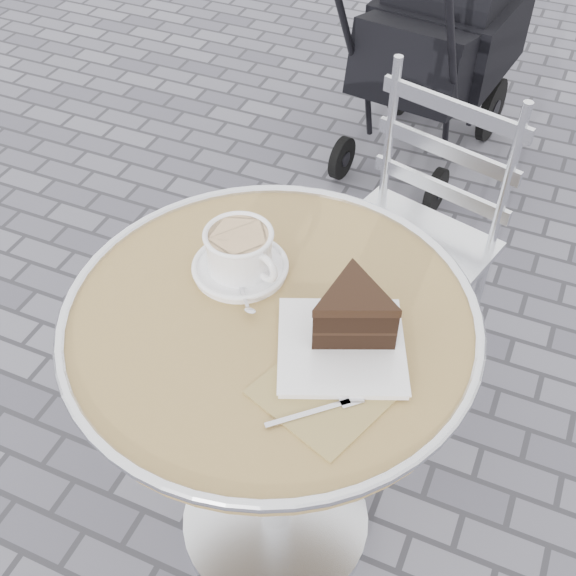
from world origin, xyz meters
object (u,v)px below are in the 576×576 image
at_px(cappuccino_set, 240,255).
at_px(bistro_chair, 424,209).
at_px(cake_plate_set, 350,322).
at_px(baby_stroller, 437,50).
at_px(cafe_table, 272,376).

xyz_separation_m(cappuccino_set, bistro_chair, (0.20, 0.58, -0.25)).
relative_size(cake_plate_set, baby_stroller, 0.36).
bearing_deg(cafe_table, cappuccino_set, 140.42).
relative_size(cafe_table, cake_plate_set, 2.23).
bearing_deg(baby_stroller, cake_plate_set, -73.44).
distance_m(cappuccino_set, baby_stroller, 1.63).
height_order(cafe_table, cake_plate_set, cake_plate_set).
relative_size(cappuccino_set, bistro_chair, 0.22).
relative_size(cafe_table, baby_stroller, 0.79).
bearing_deg(baby_stroller, cafe_table, -78.22).
bearing_deg(cappuccino_set, cake_plate_set, 1.38).
relative_size(cappuccino_set, cake_plate_set, 0.56).
relative_size(cafe_table, bistro_chair, 0.88).
bearing_deg(cake_plate_set, baby_stroller, 76.15).
height_order(cappuccino_set, cake_plate_set, cake_plate_set).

